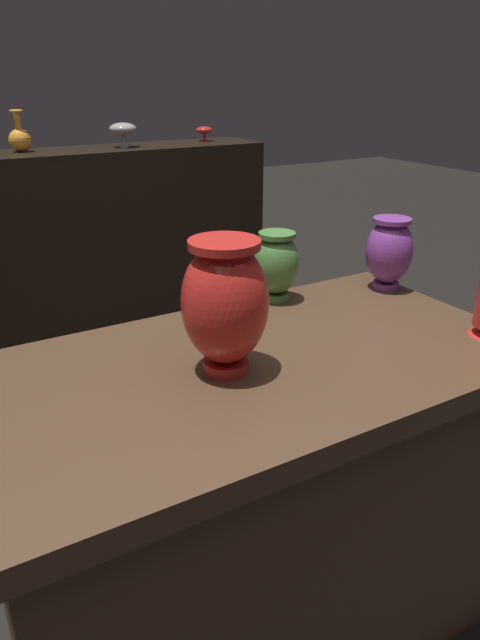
# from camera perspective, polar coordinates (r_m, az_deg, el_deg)

# --- Properties ---
(ground_plane) EXTENTS (14.00, 14.00, 0.00)m
(ground_plane) POSITION_cam_1_polar(r_m,az_deg,el_deg) (1.72, 1.09, -28.44)
(ground_plane) COLOR black
(display_plinth) EXTENTS (1.20, 0.64, 0.80)m
(display_plinth) POSITION_cam_1_polar(r_m,az_deg,el_deg) (1.42, 1.22, -18.27)
(display_plinth) COLOR #422D1E
(display_plinth) RESTS_ON ground_plane
(back_display_shelf) EXTENTS (2.60, 0.40, 0.99)m
(back_display_shelf) POSITION_cam_1_polar(r_m,az_deg,el_deg) (3.27, -19.51, 6.74)
(back_display_shelf) COLOR black
(back_display_shelf) RESTS_ON ground_plane
(vase_centerpiece) EXTENTS (0.17, 0.17, 0.27)m
(vase_centerpiece) POSITION_cam_1_polar(r_m,az_deg,el_deg) (1.09, -1.51, 1.75)
(vase_centerpiece) COLOR red
(vase_centerpiece) RESTS_ON display_plinth
(vase_left_accent) EXTENTS (0.12, 0.12, 0.18)m
(vase_left_accent) POSITION_cam_1_polar(r_m,az_deg,el_deg) (1.49, 3.64, 5.64)
(vase_left_accent) COLOR #477A38
(vase_left_accent) RESTS_ON display_plinth
(vase_right_accent) EXTENTS (0.13, 0.13, 0.20)m
(vase_right_accent) POSITION_cam_1_polar(r_m,az_deg,el_deg) (1.62, 14.64, 6.70)
(vase_right_accent) COLOR #7A388E
(vase_right_accent) RESTS_ON display_plinth
(shelf_vase_center) EXTENTS (0.11, 0.11, 0.20)m
(shelf_vase_center) POSITION_cam_1_polar(r_m,az_deg,el_deg) (3.22, -21.08, 16.56)
(shelf_vase_center) COLOR orange
(shelf_vase_center) RESTS_ON back_display_shelf
(shelf_vase_right) EXTENTS (0.15, 0.15, 0.13)m
(shelf_vase_right) POSITION_cam_1_polar(r_m,az_deg,el_deg) (3.28, -11.59, 18.10)
(shelf_vase_right) COLOR gray
(shelf_vase_right) RESTS_ON back_display_shelf
(shelf_vase_far_right) EXTENTS (0.10, 0.10, 0.08)m
(shelf_vase_far_right) POSITION_cam_1_polar(r_m,az_deg,el_deg) (3.55, -3.57, 18.33)
(shelf_vase_far_right) COLOR red
(shelf_vase_far_right) RESTS_ON back_display_shelf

